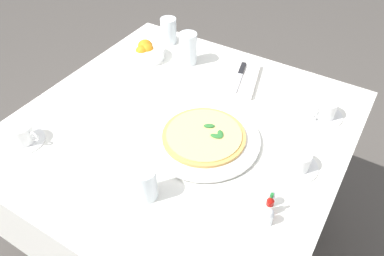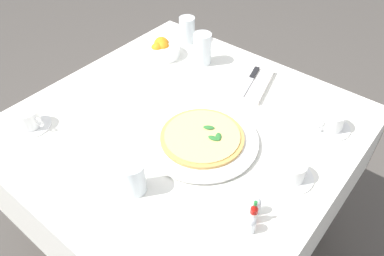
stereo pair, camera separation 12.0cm
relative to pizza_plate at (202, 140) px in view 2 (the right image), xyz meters
name	(u,v)px [view 2 (the right image)]	position (x,y,z in m)	size (l,w,h in m)	color
ground_plane	(185,240)	(-0.03, -0.11, -0.75)	(8.00, 8.00, 0.00)	#4C4742
dining_table	(183,152)	(-0.03, -0.11, -0.15)	(1.05, 1.05, 0.73)	white
pizza_plate	(202,140)	(0.00, 0.00, 0.00)	(0.35, 0.35, 0.02)	white
pizza	(202,136)	(0.00, 0.00, 0.01)	(0.26, 0.26, 0.02)	tan
coffee_cup_far_right	(292,171)	(-0.05, 0.29, 0.02)	(0.13, 0.13, 0.06)	white
coffee_cup_near_right	(29,119)	(0.30, -0.48, 0.02)	(0.13, 0.13, 0.07)	white
coffee_cup_near_left	(332,122)	(-0.32, 0.29, 0.02)	(0.13, 0.13, 0.06)	white
water_glass_back_corner	(187,32)	(-0.45, -0.44, 0.04)	(0.07, 0.07, 0.11)	white
water_glass_far_left	(134,179)	(0.27, -0.03, 0.03)	(0.07, 0.07, 0.10)	white
water_glass_center_back	(202,51)	(-0.36, -0.28, 0.04)	(0.07, 0.07, 0.13)	white
napkin_folded	(250,83)	(-0.35, -0.05, 0.00)	(0.25, 0.18, 0.02)	white
dinner_knife	(250,80)	(-0.35, -0.05, 0.01)	(0.19, 0.07, 0.01)	silver
citrus_bowl	(161,49)	(-0.30, -0.45, 0.02)	(0.15, 0.15, 0.07)	white
hot_sauce_bottle	(254,213)	(0.15, 0.28, 0.02)	(0.02, 0.02, 0.08)	#B7140F
salt_shaker	(251,225)	(0.17, 0.29, 0.01)	(0.03, 0.03, 0.06)	white
pepper_shaker	(256,206)	(0.12, 0.27, 0.01)	(0.03, 0.03, 0.06)	white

